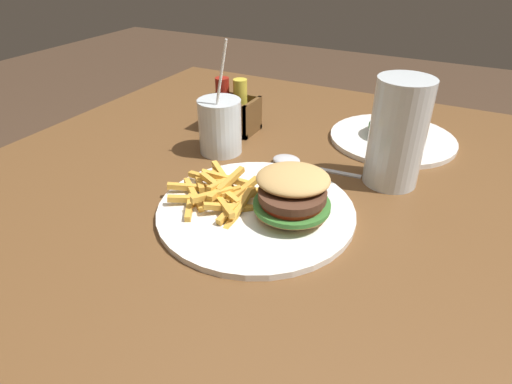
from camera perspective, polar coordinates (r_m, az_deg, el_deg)
dining_table at (r=0.74m, az=7.73°, el=-7.78°), size 1.27×1.15×0.72m
meal_plate_near at (r=0.64m, az=1.43°, el=-1.52°), size 0.30×0.30×0.08m
beer_glass at (r=0.74m, az=18.31°, el=7.21°), size 0.09×0.09×0.18m
juice_glass at (r=0.83m, az=-4.80°, el=8.41°), size 0.08×0.08×0.22m
spoon at (r=0.80m, az=4.63°, el=4.12°), size 0.17×0.05×0.01m
meal_plate_far at (r=0.93m, az=17.97°, el=7.73°), size 0.25×0.25×0.08m
condiment_caddy at (r=0.93m, az=-3.26°, el=10.61°), size 0.11×0.07×0.11m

